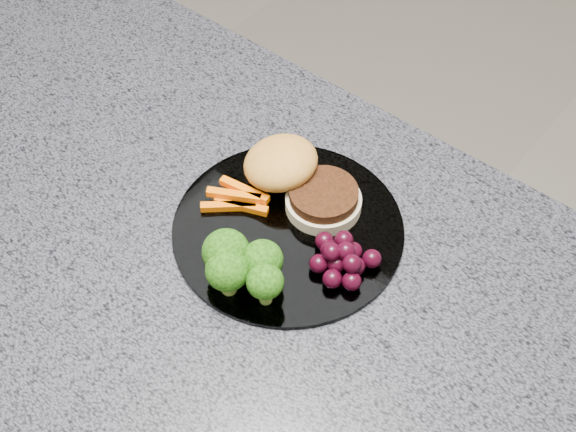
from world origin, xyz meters
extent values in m
cube|color=brown|center=(0.00, 0.00, 0.43)|extent=(1.20, 0.60, 0.86)
cube|color=#4E4F59|center=(0.00, 0.00, 0.88)|extent=(1.20, 0.60, 0.04)
cylinder|color=white|center=(0.10, 0.07, 0.90)|extent=(0.26, 0.26, 0.01)
cylinder|color=beige|center=(0.11, 0.12, 0.91)|extent=(0.10, 0.10, 0.02)
cylinder|color=#3B1B0B|center=(0.11, 0.12, 0.93)|extent=(0.09, 0.09, 0.01)
ellipsoid|color=#CA7F32|center=(0.05, 0.12, 0.93)|extent=(0.10, 0.10, 0.05)
cube|color=#FF6C04|center=(0.03, 0.07, 0.91)|extent=(0.06, 0.04, 0.01)
cube|color=#FF6C04|center=(0.04, 0.06, 0.91)|extent=(0.06, 0.03, 0.01)
cube|color=#FF6C04|center=(0.03, 0.05, 0.91)|extent=(0.05, 0.05, 0.01)
cube|color=#FF6C04|center=(0.03, 0.07, 0.92)|extent=(0.06, 0.02, 0.01)
cube|color=#FF6C04|center=(0.03, 0.06, 0.92)|extent=(0.06, 0.04, 0.01)
cylinder|color=olive|center=(0.09, -0.02, 0.92)|extent=(0.02, 0.02, 0.02)
ellipsoid|color=#133807|center=(0.09, -0.02, 0.94)|extent=(0.05, 0.05, 0.05)
cylinder|color=olive|center=(0.12, 0.00, 0.92)|extent=(0.02, 0.02, 0.02)
ellipsoid|color=#133807|center=(0.12, 0.00, 0.94)|extent=(0.04, 0.04, 0.04)
cylinder|color=olive|center=(0.10, -0.03, 0.92)|extent=(0.02, 0.02, 0.02)
ellipsoid|color=#133807|center=(0.10, -0.03, 0.94)|extent=(0.05, 0.05, 0.04)
cylinder|color=olive|center=(0.14, -0.02, 0.92)|extent=(0.01, 0.01, 0.02)
ellipsoid|color=#133807|center=(0.14, -0.02, 0.94)|extent=(0.04, 0.04, 0.04)
sphere|color=black|center=(0.17, 0.06, 0.92)|extent=(0.02, 0.02, 0.02)
sphere|color=black|center=(0.19, 0.07, 0.92)|extent=(0.02, 0.02, 0.02)
sphere|color=black|center=(0.18, 0.08, 0.92)|extent=(0.02, 0.02, 0.02)
sphere|color=black|center=(0.16, 0.07, 0.92)|extent=(0.02, 0.02, 0.02)
sphere|color=black|center=(0.16, 0.05, 0.92)|extent=(0.02, 0.02, 0.02)
sphere|color=black|center=(0.18, 0.04, 0.92)|extent=(0.02, 0.02, 0.02)
sphere|color=black|center=(0.20, 0.05, 0.92)|extent=(0.02, 0.02, 0.02)
sphere|color=black|center=(0.20, 0.09, 0.92)|extent=(0.02, 0.02, 0.02)
sphere|color=black|center=(0.15, 0.07, 0.92)|extent=(0.02, 0.02, 0.02)
sphere|color=black|center=(0.18, 0.07, 0.93)|extent=(0.02, 0.02, 0.02)
sphere|color=black|center=(0.17, 0.06, 0.93)|extent=(0.02, 0.02, 0.02)
sphere|color=black|center=(0.19, 0.06, 0.93)|extent=(0.02, 0.02, 0.02)
sphere|color=black|center=(0.17, 0.08, 0.93)|extent=(0.02, 0.02, 0.02)
camera|label=1|loc=(0.45, -0.36, 1.61)|focal=50.00mm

